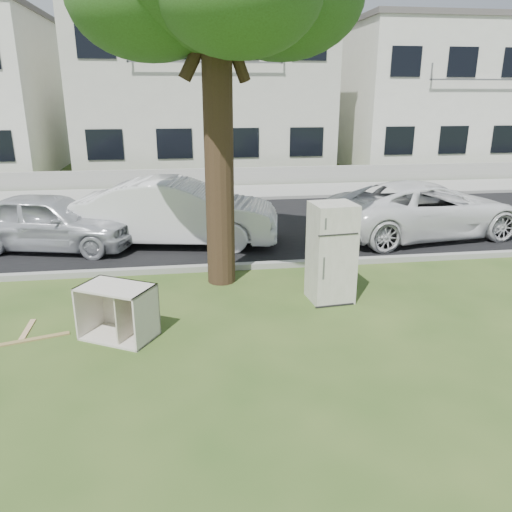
{
  "coord_description": "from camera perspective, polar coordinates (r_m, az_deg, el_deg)",
  "views": [
    {
      "loc": [
        -1.05,
        -7.46,
        3.54
      ],
      "look_at": [
        0.11,
        0.6,
        0.88
      ],
      "focal_mm": 35.0,
      "sensor_mm": 36.0,
      "label": 1
    }
  ],
  "objects": [
    {
      "name": "fridge",
      "position": [
        8.86,
        8.61,
        0.39
      ],
      "size": [
        0.79,
        0.74,
        1.77
      ],
      "primitive_type": "cube",
      "rotation": [
        0.0,
        0.0,
        0.1
      ],
      "color": "beige",
      "rests_on": "ground"
    },
    {
      "name": "car_left",
      "position": [
        12.72,
        -22.45,
        3.68
      ],
      "size": [
        4.25,
        2.51,
        1.36
      ],
      "primitive_type": "imported",
      "rotation": [
        0.0,
        0.0,
        1.33
      ],
      "color": "#B9BBC1",
      "rests_on": "ground"
    },
    {
      "name": "sidewalk",
      "position": [
        18.83,
        -4.92,
        7.18
      ],
      "size": [
        120.0,
        2.8,
        0.01
      ],
      "primitive_type": "cube",
      "color": "gray",
      "rests_on": "ground"
    },
    {
      "name": "low_wall",
      "position": [
        20.34,
        -5.22,
        8.98
      ],
      "size": [
        120.0,
        0.15,
        0.7
      ],
      "primitive_type": "cube",
      "color": "gray",
      "rests_on": "ground"
    },
    {
      "name": "car_center",
      "position": [
        12.33,
        -8.85,
        4.98
      ],
      "size": [
        5.05,
        2.53,
        1.59
      ],
      "primitive_type": "imported",
      "rotation": [
        0.0,
        0.0,
        1.39
      ],
      "color": "silver",
      "rests_on": "ground"
    },
    {
      "name": "car_right",
      "position": [
        13.63,
        18.83,
        5.1
      ],
      "size": [
        5.37,
        3.04,
        1.41
      ],
      "primitive_type": "imported",
      "rotation": [
        0.0,
        0.0,
        1.71
      ],
      "color": "white",
      "rests_on": "ground"
    },
    {
      "name": "kerb_far",
      "position": [
        17.41,
        -4.62,
        6.28
      ],
      "size": [
        120.0,
        0.18,
        0.12
      ],
      "primitive_type": "cube",
      "color": "gray",
      "rests_on": "ground"
    },
    {
      "name": "townhouse_center",
      "position": [
        24.99,
        -6.13,
        18.4
      ],
      "size": [
        11.22,
        8.16,
        7.44
      ],
      "color": "#B7B8A8",
      "rests_on": "ground"
    },
    {
      "name": "townhouse_right",
      "position": [
        28.17,
        20.28,
        16.79
      ],
      "size": [
        10.2,
        8.16,
        6.84
      ],
      "color": "white",
      "rests_on": "ground"
    },
    {
      "name": "plank_c",
      "position": [
        8.69,
        -24.69,
        -7.69
      ],
      "size": [
        0.1,
        0.76,
        0.02
      ],
      "primitive_type": "cube",
      "rotation": [
        0.0,
        0.0,
        1.59
      ],
      "color": "tan",
      "rests_on": "ground"
    },
    {
      "name": "kerb_near",
      "position": [
        10.58,
        -2.05,
        -1.5
      ],
      "size": [
        120.0,
        0.18,
        0.12
      ],
      "primitive_type": "cube",
      "color": "gray",
      "rests_on": "ground"
    },
    {
      "name": "plank_b",
      "position": [
        9.31,
        -13.79,
        -4.77
      ],
      "size": [
        0.8,
        0.55,
        0.02
      ],
      "primitive_type": "cube",
      "rotation": [
        0.0,
        0.0,
        -0.56
      ],
      "color": "#9F8853",
      "rests_on": "ground"
    },
    {
      "name": "ground",
      "position": [
        8.33,
        -0.19,
        -7.1
      ],
      "size": [
        120.0,
        120.0,
        0.0
      ],
      "primitive_type": "plane",
      "color": "#2F4D1B"
    },
    {
      "name": "plank_a",
      "position": [
        8.34,
        -24.61,
        -8.74
      ],
      "size": [
        1.16,
        0.43,
        0.02
      ],
      "primitive_type": "cube",
      "rotation": [
        0.0,
        0.0,
        0.29
      ],
      "color": "olive",
      "rests_on": "ground"
    },
    {
      "name": "cabinet",
      "position": [
        7.83,
        -15.54,
        -6.17
      ],
      "size": [
        1.25,
        1.09,
        0.83
      ],
      "primitive_type": "cube",
      "rotation": [
        0.0,
        0.0,
        -0.51
      ],
      "color": "silver",
      "rests_on": "ground"
    },
    {
      "name": "road",
      "position": [
        13.96,
        -3.64,
        3.36
      ],
      "size": [
        120.0,
        7.0,
        0.01
      ],
      "primitive_type": "cube",
      "color": "black",
      "rests_on": "ground"
    }
  ]
}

